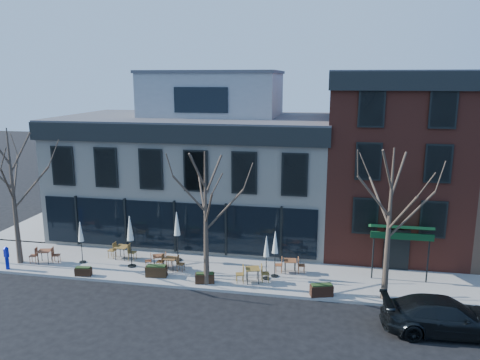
% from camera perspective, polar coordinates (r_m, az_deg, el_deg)
% --- Properties ---
extents(ground, '(120.00, 120.00, 0.00)m').
position_cam_1_polar(ground, '(29.63, -7.78, -9.07)').
color(ground, black).
rests_on(ground, ground).
extents(sidewalk_front, '(33.50, 4.70, 0.15)m').
position_cam_1_polar(sidewalk_front, '(26.84, -2.57, -11.12)').
color(sidewalk_front, gray).
rests_on(sidewalk_front, ground).
extents(sidewalk_side, '(4.50, 12.00, 0.15)m').
position_cam_1_polar(sidewalk_side, '(39.45, -20.64, -4.19)').
color(sidewalk_side, gray).
rests_on(sidewalk_side, ground).
extents(corner_building, '(18.39, 10.39, 11.10)m').
position_cam_1_polar(corner_building, '(32.98, -5.09, 1.74)').
color(corner_building, beige).
rests_on(corner_building, ground).
extents(red_brick_building, '(8.20, 11.78, 11.18)m').
position_cam_1_polar(red_brick_building, '(31.72, 17.91, 2.44)').
color(red_brick_building, maroon).
rests_on(red_brick_building, ground).
extents(tree_corner, '(3.93, 3.98, 7.92)m').
position_cam_1_polar(tree_corner, '(29.57, -25.89, -1.64)').
color(tree_corner, '#382B21').
rests_on(tree_corner, sidewalk_front).
extents(tree_mid, '(3.50, 3.55, 7.04)m').
position_cam_1_polar(tree_mid, '(24.02, -4.19, -4.55)').
color(tree_mid, '#382B21').
rests_on(tree_mid, sidewalk_front).
extents(tree_right, '(3.72, 3.77, 7.48)m').
position_cam_1_polar(tree_right, '(23.36, 17.74, -5.03)').
color(tree_right, '#382B21').
rests_on(tree_right, sidewalk_front).
extents(parked_sedan, '(5.46, 2.55, 1.54)m').
position_cam_1_polar(parked_sedan, '(22.63, 23.72, -14.96)').
color(parked_sedan, black).
rests_on(parked_sedan, ground).
extents(call_box, '(0.27, 0.27, 1.36)m').
position_cam_1_polar(call_box, '(29.80, -26.57, -8.39)').
color(call_box, '#0B1495').
rests_on(call_box, sidewalk_front).
extents(cafe_set_0, '(1.80, 0.85, 0.92)m').
position_cam_1_polar(cafe_set_0, '(29.96, -22.71, -8.43)').
color(cafe_set_0, brown).
rests_on(cafe_set_0, sidewalk_front).
extents(cafe_set_1, '(1.83, 0.78, 0.95)m').
position_cam_1_polar(cafe_set_1, '(29.13, -14.19, -8.38)').
color(cafe_set_1, brown).
rests_on(cafe_set_1, sidewalk_front).
extents(cafe_set_2, '(1.58, 1.00, 0.82)m').
position_cam_1_polar(cafe_set_2, '(27.55, -9.91, -9.55)').
color(cafe_set_2, brown).
rests_on(cafe_set_2, sidewalk_front).
extents(cafe_set_3, '(1.69, 0.72, 0.88)m').
position_cam_1_polar(cafe_set_3, '(26.99, -8.47, -9.91)').
color(cafe_set_3, brown).
rests_on(cafe_set_3, sidewalk_front).
extents(cafe_set_4, '(1.86, 0.93, 0.96)m').
position_cam_1_polar(cafe_set_4, '(25.23, 1.54, -11.31)').
color(cafe_set_4, brown).
rests_on(cafe_set_4, sidewalk_front).
extents(cafe_set_5, '(1.72, 0.76, 0.89)m').
position_cam_1_polar(cafe_set_5, '(26.52, 6.12, -10.24)').
color(cafe_set_5, brown).
rests_on(cafe_set_5, sidewalk_front).
extents(umbrella_0, '(0.40, 0.40, 2.49)m').
position_cam_1_polar(umbrella_0, '(28.80, -18.86, -6.24)').
color(umbrella_0, black).
rests_on(umbrella_0, sidewalk_front).
extents(umbrella_1, '(0.48, 0.48, 3.02)m').
position_cam_1_polar(umbrella_1, '(27.31, -13.26, -6.08)').
color(umbrella_1, black).
rests_on(umbrella_1, sidewalk_front).
extents(umbrella_2, '(0.48, 0.48, 2.98)m').
position_cam_1_polar(umbrella_2, '(27.74, -7.69, -5.63)').
color(umbrella_2, black).
rests_on(umbrella_2, sidewalk_front).
extents(umbrella_3, '(0.39, 0.39, 2.42)m').
position_cam_1_polar(umbrella_3, '(25.19, 3.24, -8.36)').
color(umbrella_3, black).
rests_on(umbrella_3, sidewalk_front).
extents(umbrella_4, '(0.41, 0.41, 2.57)m').
position_cam_1_polar(umbrella_4, '(25.46, 4.31, -7.90)').
color(umbrella_4, black).
rests_on(umbrella_4, sidewalk_front).
extents(planter_0, '(0.92, 0.46, 0.50)m').
position_cam_1_polar(planter_0, '(27.47, -18.55, -10.50)').
color(planter_0, black).
rests_on(planter_0, sidewalk_front).
extents(planter_1, '(1.19, 0.60, 0.64)m').
position_cam_1_polar(planter_1, '(26.35, -10.16, -10.85)').
color(planter_1, black).
rests_on(planter_1, sidewalk_front).
extents(planter_2, '(1.08, 0.63, 0.57)m').
position_cam_1_polar(planter_2, '(25.28, -4.31, -11.80)').
color(planter_2, black).
rests_on(planter_2, sidewalk_front).
extents(planter_3, '(1.20, 0.75, 0.63)m').
position_cam_1_polar(planter_3, '(24.18, 9.91, -13.06)').
color(planter_3, black).
rests_on(planter_3, sidewalk_front).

